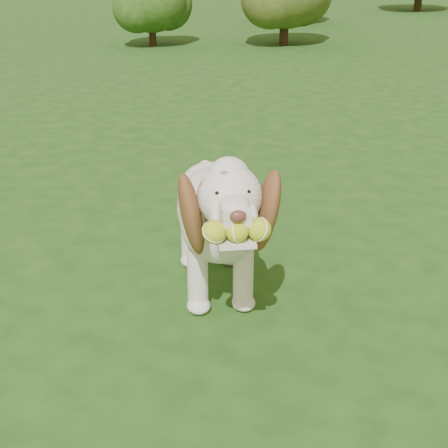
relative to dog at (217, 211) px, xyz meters
name	(u,v)px	position (x,y,z in m)	size (l,w,h in m)	color
ground	(325,274)	(0.61, -0.05, -0.45)	(80.00, 80.00, 0.00)	#1B4112
dog	(217,211)	(0.00, 0.00, 0.00)	(0.69, 1.29, 0.85)	silver
shrub_c	(151,2)	(2.47, 8.47, 0.30)	(1.23, 1.23, 1.28)	#382314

